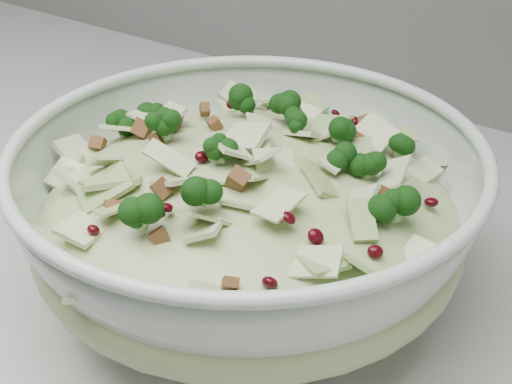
% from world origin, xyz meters
% --- Properties ---
extents(mixing_bowl, '(0.40, 0.40, 0.13)m').
position_xyz_m(mixing_bowl, '(0.04, 1.60, 0.97)').
color(mixing_bowl, '#B9CCBC').
rests_on(mixing_bowl, counter).
extents(salad, '(0.36, 0.36, 0.13)m').
position_xyz_m(salad, '(0.04, 1.60, 0.99)').
color(salad, tan).
rests_on(salad, mixing_bowl).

